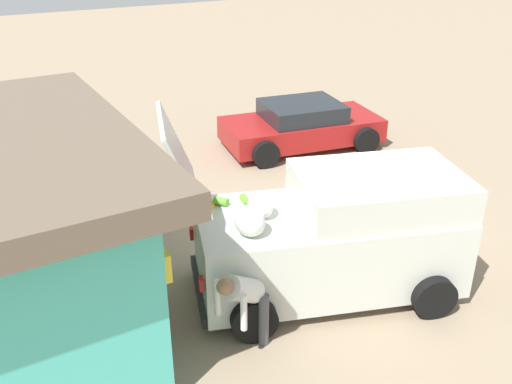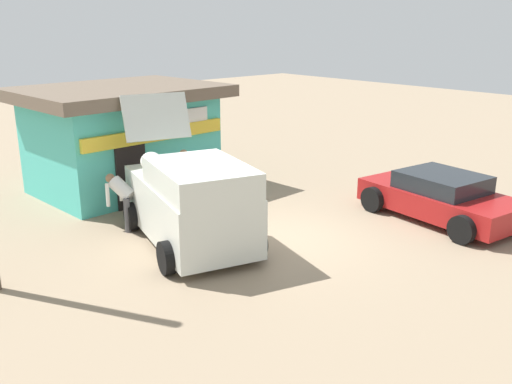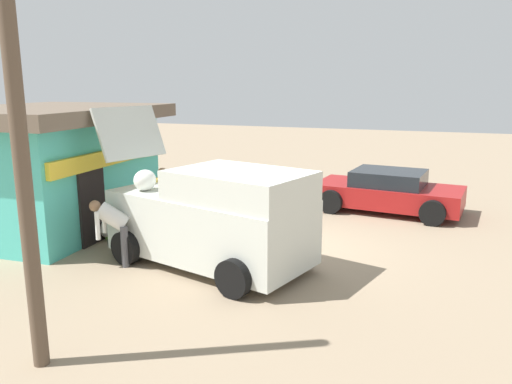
# 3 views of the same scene
# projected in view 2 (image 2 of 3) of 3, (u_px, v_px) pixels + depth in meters

# --- Properties ---
(ground_plane) EXTENTS (60.00, 60.00, 0.00)m
(ground_plane) POSITION_uv_depth(u_px,v_px,m) (265.00, 239.00, 12.99)
(ground_plane) COLOR gray
(storefront_bar) EXTENTS (5.69, 4.46, 3.02)m
(storefront_bar) POSITION_uv_depth(u_px,v_px,m) (122.00, 136.00, 16.45)
(storefront_bar) COLOR #4CC6B7
(storefront_bar) RESTS_ON ground_plane
(delivery_van) EXTENTS (3.04, 4.80, 3.08)m
(delivery_van) POSITION_uv_depth(u_px,v_px,m) (191.00, 201.00, 12.42)
(delivery_van) COLOR silver
(delivery_van) RESTS_ON ground_plane
(parked_sedan) EXTENTS (2.58, 4.19, 1.17)m
(parked_sedan) POSITION_uv_depth(u_px,v_px,m) (441.00, 197.00, 14.17)
(parked_sedan) COLOR maroon
(parked_sedan) RESTS_ON ground_plane
(vendor_standing) EXTENTS (0.57, 0.36, 1.71)m
(vendor_standing) POSITION_uv_depth(u_px,v_px,m) (185.00, 177.00, 14.36)
(vendor_standing) COLOR navy
(vendor_standing) RESTS_ON ground_plane
(customer_bending) EXTENTS (0.68, 0.80, 1.32)m
(customer_bending) POSITION_uv_depth(u_px,v_px,m) (123.00, 195.00, 13.43)
(customer_bending) COLOR #4C4C51
(customer_bending) RESTS_ON ground_plane
(unloaded_banana_pile) EXTENTS (0.92, 0.84, 0.51)m
(unloaded_banana_pile) POSITION_uv_depth(u_px,v_px,m) (152.00, 196.00, 15.39)
(unloaded_banana_pile) COLOR silver
(unloaded_banana_pile) RESTS_ON ground_plane
(paint_bucket) EXTENTS (0.29, 0.29, 0.38)m
(paint_bucket) POSITION_uv_depth(u_px,v_px,m) (250.00, 188.00, 16.24)
(paint_bucket) COLOR silver
(paint_bucket) RESTS_ON ground_plane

